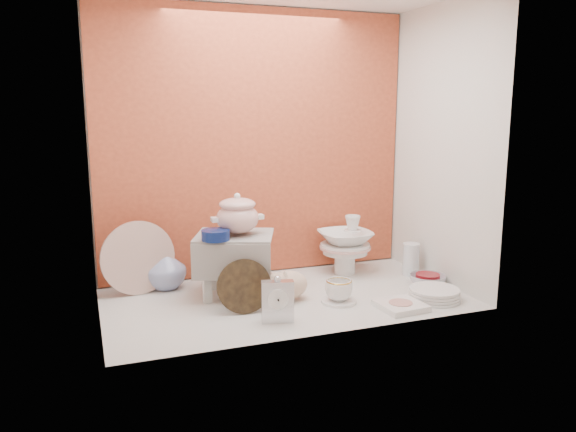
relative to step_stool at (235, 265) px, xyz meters
name	(u,v)px	position (x,y,z in m)	size (l,w,h in m)	color
ground	(286,298)	(0.23, -0.12, -0.16)	(1.80, 1.80, 0.00)	silver
niche_shell	(273,112)	(0.23, 0.06, 0.77)	(1.86, 1.03, 1.53)	#C15330
step_stool	(235,265)	(0.00, 0.00, 0.00)	(0.38, 0.33, 0.32)	silver
soup_tureen	(237,214)	(0.01, -0.02, 0.27)	(0.25, 0.25, 0.21)	white
cobalt_bowl	(216,235)	(-0.12, -0.09, 0.19)	(0.14, 0.14, 0.05)	#0B1A53
floral_platter	(138,258)	(-0.46, 0.20, 0.03)	(0.38, 0.04, 0.38)	white
blue_white_vase	(165,267)	(-0.32, 0.25, -0.05)	(0.22, 0.22, 0.23)	white
lacquer_tray	(244,286)	(-0.02, -0.25, -0.03)	(0.26, 0.07, 0.26)	black
mantel_clock	(278,299)	(0.08, -0.42, -0.06)	(0.14, 0.05, 0.21)	silver
plush_pig	(287,284)	(0.23, -0.16, -0.08)	(0.27, 0.19, 0.16)	#D3B094
teacup_saucer	(339,301)	(0.45, -0.28, -0.16)	(0.18, 0.18, 0.01)	white
gold_rim_teacup	(339,290)	(0.45, -0.28, -0.10)	(0.13, 0.13, 0.11)	white
lattice_dish	(401,306)	(0.70, -0.46, -0.15)	(0.21, 0.21, 0.03)	white
dinner_plate_stack	(434,294)	(0.92, -0.41, -0.13)	(0.26, 0.26, 0.06)	white
crystal_bowl	(428,280)	(1.02, -0.20, -0.13)	(0.19, 0.19, 0.06)	silver
clear_glass_vase	(411,259)	(1.04, 0.00, -0.07)	(0.09, 0.09, 0.19)	silver
porcelain_tower	(345,245)	(0.70, 0.17, 0.01)	(0.30, 0.30, 0.34)	white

